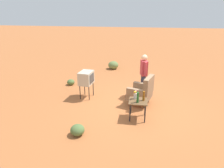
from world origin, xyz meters
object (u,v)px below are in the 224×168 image
object	(u,v)px
armchair	(142,91)
flower_vase	(135,94)
side_table	(138,103)
person_standing	(144,73)
bottle_tall_amber	(144,96)
tv_on_stand	(86,78)
bottle_wine_green	(138,97)

from	to	relation	value
armchair	flower_vase	xyz separation A→B (m)	(0.85, -0.21, 0.25)
side_table	flower_vase	size ratio (longest dim) A/B	2.27
flower_vase	armchair	bearing A→B (deg)	166.13
person_standing	bottle_tall_amber	distance (m)	1.69
bottle_tall_amber	tv_on_stand	bearing A→B (deg)	-119.67
tv_on_stand	bottle_tall_amber	size ratio (longest dim) A/B	3.43
tv_on_stand	bottle_wine_green	distance (m)	2.40
armchair	tv_on_stand	world-z (taller)	armchair
armchair	bottle_tall_amber	xyz separation A→B (m)	(0.94, 0.05, 0.25)
person_standing	bottle_tall_amber	world-z (taller)	person_standing
flower_vase	bottle_tall_amber	bearing A→B (deg)	72.63
tv_on_stand	bottle_wine_green	size ratio (longest dim) A/B	3.22
armchair	tv_on_stand	bearing A→B (deg)	-97.71
tv_on_stand	bottle_wine_green	bearing A→B (deg)	54.84
bottle_wine_green	flower_vase	xyz separation A→B (m)	(-0.25, -0.09, -0.01)
bottle_tall_amber	armchair	bearing A→B (deg)	-176.93
bottle_tall_amber	bottle_wine_green	xyz separation A→B (m)	(0.16, -0.17, 0.01)
armchair	bottle_tall_amber	world-z (taller)	armchair
armchair	bottle_wine_green	size ratio (longest dim) A/B	3.31
armchair	person_standing	world-z (taller)	person_standing
person_standing	flower_vase	size ratio (longest dim) A/B	6.19
tv_on_stand	bottle_tall_amber	world-z (taller)	tv_on_stand
side_table	bottle_wine_green	distance (m)	0.27
armchair	side_table	distance (m)	0.99
bottle_wine_green	tv_on_stand	bearing A→B (deg)	-125.16
armchair	bottle_wine_green	xyz separation A→B (m)	(1.10, -0.12, 0.26)
tv_on_stand	person_standing	world-z (taller)	person_standing
armchair	side_table	size ratio (longest dim) A/B	1.77
armchair	bottle_wine_green	distance (m)	1.14
armchair	flower_vase	distance (m)	0.92
tv_on_stand	flower_vase	size ratio (longest dim) A/B	3.89
bottle_wine_green	flower_vase	size ratio (longest dim) A/B	1.21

